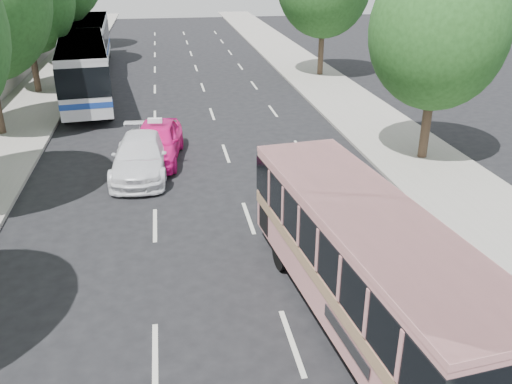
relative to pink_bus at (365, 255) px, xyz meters
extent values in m
plane|color=black|center=(-2.65, 1.57, -1.76)|extent=(120.00, 120.00, 0.00)
cube|color=#9E998E|center=(-11.15, 21.57, -1.68)|extent=(4.00, 90.00, 0.15)
cube|color=#9E998E|center=(5.85, 21.57, -1.70)|extent=(4.00, 90.00, 0.12)
cylinder|color=#38281E|center=(-11.25, 23.57, -0.01)|extent=(0.36, 0.36, 3.50)
cylinder|color=#38281E|center=(-11.15, 31.57, 0.24)|extent=(0.36, 0.36, 3.99)
cylinder|color=#38281E|center=(-11.35, 39.57, 0.10)|extent=(0.36, 0.36, 3.72)
cylinder|color=#38281E|center=(6.05, 9.57, -0.14)|extent=(0.36, 0.36, 3.23)
ellipsoid|color=#1E4719|center=(6.05, 9.57, 3.26)|extent=(5.10, 5.10, 5.87)
sphere|color=#1E4719|center=(6.45, 9.27, 4.28)|extent=(3.32, 3.31, 3.31)
cylinder|color=#38281E|center=(6.35, 25.57, 0.14)|extent=(0.36, 0.36, 3.80)
cube|color=#D38889|center=(0.00, 0.00, -0.12)|extent=(3.18, 9.03, 2.37)
cube|color=#9E7A59|center=(0.00, 0.00, -0.39)|extent=(3.22, 9.05, 0.31)
cube|color=black|center=(0.00, 0.00, 0.32)|extent=(3.23, 9.06, 0.97)
cube|color=#D38889|center=(0.00, 0.00, 1.00)|extent=(3.20, 9.05, 0.14)
cylinder|color=black|center=(-1.24, 2.53, -1.30)|extent=(0.37, 0.94, 0.92)
cylinder|color=black|center=(0.65, 2.74, -1.30)|extent=(0.37, 0.94, 0.92)
imported|color=#F61588|center=(-4.43, 11.28, -0.99)|extent=(2.41, 4.73, 1.54)
imported|color=white|center=(-5.01, 9.92, -1.05)|extent=(2.31, 4.99, 1.41)
cube|color=silver|center=(-8.19, 21.07, 0.14)|extent=(3.61, 11.21, 2.80)
cube|color=black|center=(-8.19, 21.07, 0.49)|extent=(3.66, 11.24, 1.38)
cube|color=navy|center=(-8.19, 21.07, -0.57)|extent=(3.65, 11.23, 0.28)
cube|color=silver|center=(-8.19, 21.07, 1.48)|extent=(3.63, 11.23, 0.13)
cylinder|color=black|center=(-9.61, 24.42, -1.25)|extent=(0.41, 1.04, 1.01)
cylinder|color=black|center=(-7.59, 24.65, -1.25)|extent=(0.41, 1.04, 1.01)
cylinder|color=black|center=(-8.76, 17.13, -1.25)|extent=(0.41, 1.04, 1.01)
cylinder|color=black|center=(-6.73, 17.37, -1.25)|extent=(0.41, 1.04, 1.01)
cube|color=white|center=(-8.95, 31.44, 0.13)|extent=(2.88, 11.01, 2.77)
cube|color=black|center=(-8.95, 31.44, 0.47)|extent=(2.94, 11.04, 1.36)
cube|color=navy|center=(-8.95, 31.44, -0.58)|extent=(2.93, 11.03, 0.27)
cube|color=white|center=(-8.95, 31.44, 1.45)|extent=(2.91, 11.03, 0.13)
cylinder|color=black|center=(-10.14, 34.83, -1.26)|extent=(0.34, 1.01, 1.00)
cylinder|color=black|center=(-8.13, 34.94, -1.26)|extent=(0.34, 1.01, 1.00)
cylinder|color=black|center=(-9.76, 27.58, -1.26)|extent=(0.34, 1.01, 1.00)
cylinder|color=black|center=(-7.75, 27.68, -1.26)|extent=(0.34, 1.01, 1.00)
cube|color=silver|center=(-4.43, 11.28, -0.13)|extent=(0.57, 0.25, 0.18)
camera|label=1|loc=(-3.98, -9.46, 5.94)|focal=38.00mm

